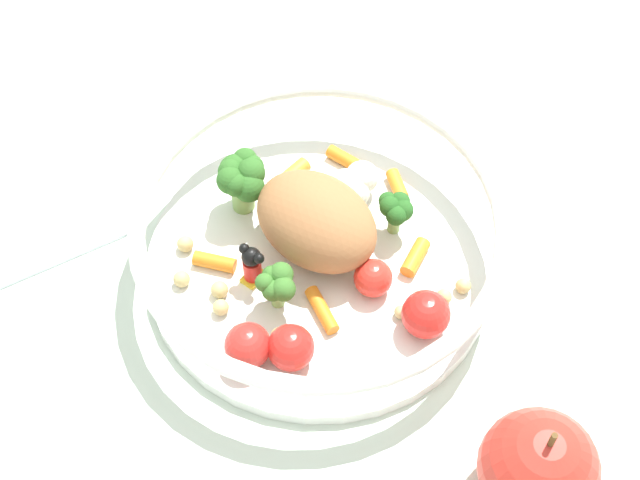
# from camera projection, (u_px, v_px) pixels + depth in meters

# --- Properties ---
(ground_plane) EXTENTS (2.40, 2.40, 0.00)m
(ground_plane) POSITION_uv_depth(u_px,v_px,m) (322.00, 250.00, 0.67)
(ground_plane) COLOR silver
(food_container) EXTENTS (0.25, 0.25, 0.07)m
(food_container) POSITION_uv_depth(u_px,v_px,m) (318.00, 237.00, 0.64)
(food_container) COLOR white
(food_container) RESTS_ON ground_plane
(loose_apple) EXTENTS (0.07, 0.07, 0.08)m
(loose_apple) POSITION_uv_depth(u_px,v_px,m) (538.00, 468.00, 0.54)
(loose_apple) COLOR red
(loose_apple) RESTS_ON ground_plane
(folded_napkin) EXTENTS (0.17, 0.14, 0.01)m
(folded_napkin) POSITION_uv_depth(u_px,v_px,m) (22.00, 192.00, 0.70)
(folded_napkin) COLOR white
(folded_napkin) RESTS_ON ground_plane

